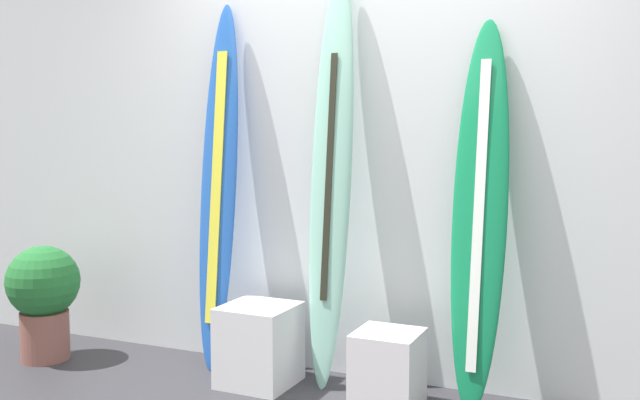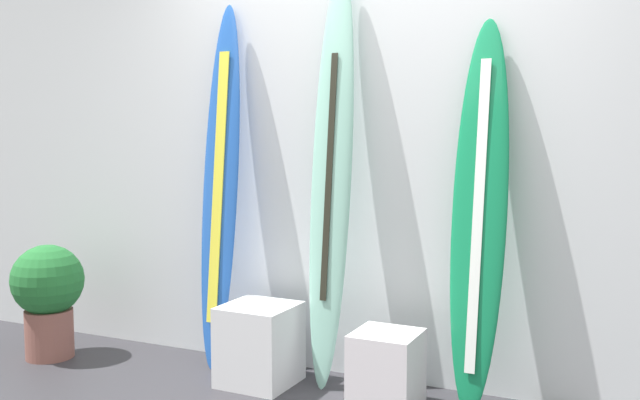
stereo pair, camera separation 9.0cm
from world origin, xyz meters
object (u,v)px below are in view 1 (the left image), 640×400
at_px(surfboard_cobalt, 218,191).
at_px(surfboard_emerald, 480,217).
at_px(display_block_left, 388,370).
at_px(surfboard_seafoam, 331,180).
at_px(display_block_center, 259,345).
at_px(potted_plant, 43,294).

bearing_deg(surfboard_cobalt, surfboard_emerald, -0.62).
bearing_deg(display_block_left, surfboard_seafoam, 151.07).
distance_m(surfboard_seafoam, surfboard_emerald, 0.81).
relative_size(surfboard_cobalt, display_block_left, 5.43).
bearing_deg(surfboard_cobalt, display_block_center, -26.80).
distance_m(surfboard_emerald, display_block_center, 1.38).
relative_size(surfboard_seafoam, potted_plant, 3.26).
bearing_deg(display_block_center, surfboard_cobalt, 153.20).
xyz_separation_m(display_block_left, display_block_center, (-0.75, 0.05, 0.02)).
height_order(surfboard_emerald, display_block_center, surfboard_emerald).
height_order(surfboard_cobalt, surfboard_seafoam, surfboard_seafoam).
height_order(surfboard_cobalt, potted_plant, surfboard_cobalt).
bearing_deg(potted_plant, surfboard_seafoam, 10.21).
distance_m(surfboard_cobalt, potted_plant, 1.26).
xyz_separation_m(surfboard_cobalt, surfboard_seafoam, (0.71, -0.01, 0.08)).
relative_size(surfboard_cobalt, surfboard_seafoam, 0.93).
distance_m(surfboard_seafoam, display_block_left, 1.03).
xyz_separation_m(display_block_left, potted_plant, (-2.14, -0.09, 0.21)).
bearing_deg(display_block_center, surfboard_emerald, 8.07).
bearing_deg(display_block_left, potted_plant, -177.48).
xyz_separation_m(surfboard_cobalt, display_block_left, (1.11, -0.23, -0.84)).
bearing_deg(surfboard_emerald, surfboard_seafoam, 179.63).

